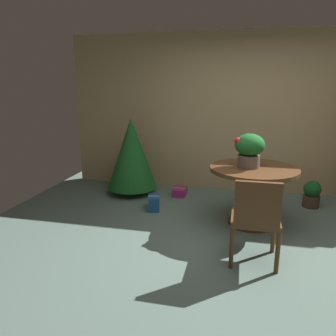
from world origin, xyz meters
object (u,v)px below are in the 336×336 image
at_px(round_dining_table, 253,185).
at_px(gift_box_purple, 180,192).
at_px(potted_plant, 312,194).
at_px(flower_vase, 249,148).
at_px(holiday_tree, 132,154).
at_px(gift_box_blue, 154,203).
at_px(wooden_chair_near, 256,217).

xyz_separation_m(round_dining_table, gift_box_purple, (-1.10, 0.91, -0.47)).
height_order(gift_box_purple, potted_plant, potted_plant).
bearing_deg(flower_vase, holiday_tree, 155.19).
xyz_separation_m(gift_box_blue, gift_box_purple, (0.25, 0.70, -0.04)).
distance_m(flower_vase, gift_box_blue, 1.58).
bearing_deg(holiday_tree, wooden_chair_near, -44.10).
distance_m(gift_box_blue, gift_box_purple, 0.74).
relative_size(round_dining_table, gift_box_blue, 3.56).
relative_size(round_dining_table, gift_box_purple, 3.56).
xyz_separation_m(flower_vase, gift_box_blue, (-1.29, 0.21, -0.89)).
distance_m(round_dining_table, flower_vase, 0.47).
bearing_deg(holiday_tree, flower_vase, -24.81).
xyz_separation_m(round_dining_table, wooden_chair_near, (0.00, -0.99, -0.02)).
height_order(flower_vase, holiday_tree, holiday_tree).
xyz_separation_m(round_dining_table, flower_vase, (-0.07, 0.00, 0.46)).
xyz_separation_m(round_dining_table, holiday_tree, (-1.90, 0.85, 0.15)).
bearing_deg(gift_box_purple, wooden_chair_near, -59.86).
bearing_deg(gift_box_purple, holiday_tree, -175.29).
xyz_separation_m(wooden_chair_near, gift_box_blue, (-1.36, 1.20, -0.41)).
xyz_separation_m(flower_vase, potted_plant, (0.96, 0.82, -0.79)).
relative_size(wooden_chair_near, holiday_tree, 0.72).
bearing_deg(holiday_tree, round_dining_table, -24.05).
bearing_deg(gift_box_purple, gift_box_blue, -109.78).
distance_m(holiday_tree, gift_box_blue, 1.01).
bearing_deg(wooden_chair_near, holiday_tree, 135.90).
xyz_separation_m(round_dining_table, potted_plant, (0.89, 0.82, -0.33)).
relative_size(flower_vase, gift_box_purple, 1.37).
bearing_deg(flower_vase, gift_box_purple, 138.68).
bearing_deg(gift_box_blue, gift_box_purple, 70.22).
xyz_separation_m(holiday_tree, gift_box_purple, (0.79, 0.07, -0.61)).
height_order(flower_vase, gift_box_blue, flower_vase).
xyz_separation_m(flower_vase, holiday_tree, (-1.83, 0.84, -0.32)).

